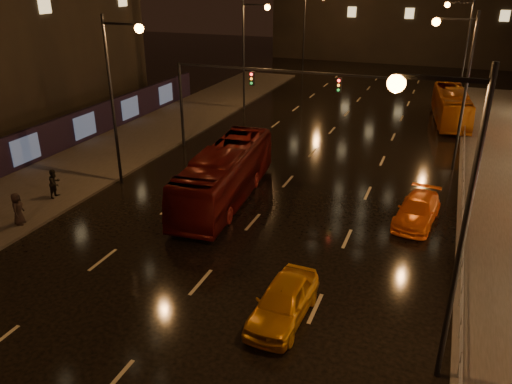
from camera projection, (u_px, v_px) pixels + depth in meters
ground at (305, 161)px, 34.76m from camera, size 140.00×140.00×0.00m
sidewalk_left at (100, 159)px, 34.94m from camera, size 7.00×70.00×0.15m
hoarding_left at (23, 150)px, 33.14m from camera, size 0.30×46.00×2.50m
traffic_signal at (238, 88)px, 34.54m from camera, size 15.31×0.32×6.20m
streetlight_right at (445, 191)px, 13.85m from camera, size 2.64×0.50×10.00m
railing_right at (464, 179)px, 29.31m from camera, size 0.05×56.00×1.00m
bus_red at (225, 174)px, 28.28m from camera, size 3.57×11.24×3.08m
bus_curb at (451, 106)px, 43.38m from camera, size 3.63×10.44×2.85m
taxi_near at (283, 301)px, 18.61m from camera, size 1.93×4.46×1.50m
taxi_far at (417, 210)px, 25.97m from camera, size 2.39×4.78×1.33m
pedestrian_b at (55, 183)px, 28.51m from camera, size 0.70×0.86×1.67m
pedestrian_c at (18, 209)px, 25.38m from camera, size 0.82×0.98×1.70m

